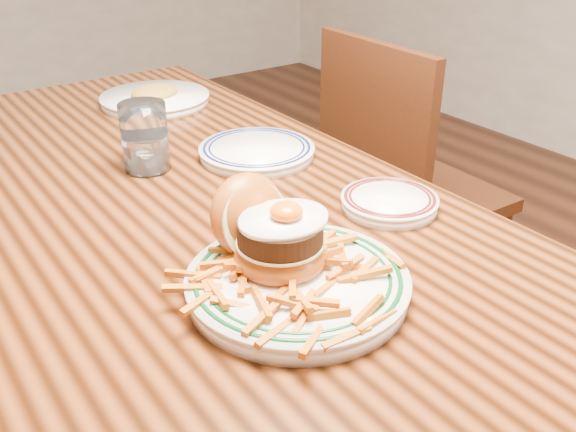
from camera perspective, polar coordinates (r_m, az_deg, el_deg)
table at (r=1.23m, az=-10.43°, el=-1.66°), size 0.85×1.60×0.75m
chair_right at (r=1.85m, az=10.00°, el=2.64°), size 0.43×0.43×0.90m
main_plate at (r=0.88m, az=0.10°, el=-4.28°), size 0.31×0.32×0.15m
side_plate at (r=1.11m, az=9.00°, el=1.30°), size 0.17×0.17×0.03m
rear_plate at (r=1.31m, az=-2.79°, el=5.82°), size 0.24×0.24×0.03m
water_glass at (r=1.27m, az=-12.58°, el=6.51°), size 0.09×0.09×0.13m
far_plate at (r=1.67m, az=-11.74°, el=10.20°), size 0.27×0.27×0.05m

